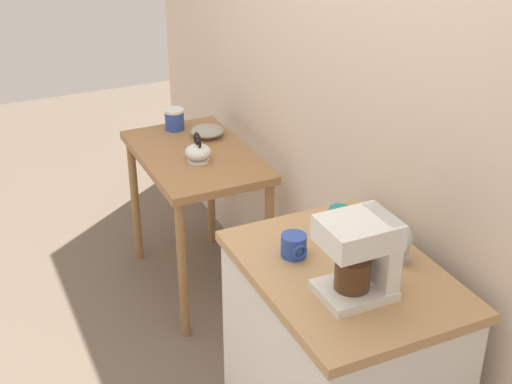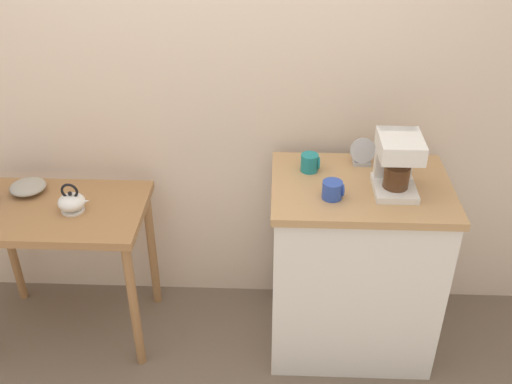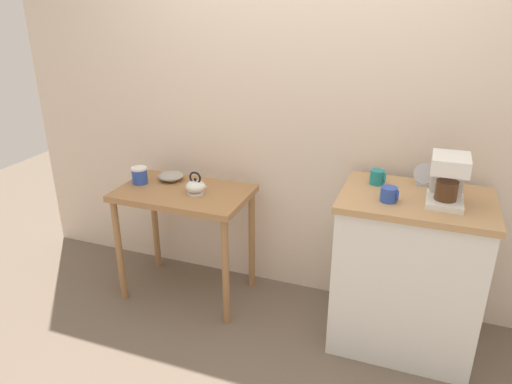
{
  "view_description": "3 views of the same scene",
  "coord_description": "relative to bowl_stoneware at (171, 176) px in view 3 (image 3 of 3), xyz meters",
  "views": [
    {
      "loc": [
        2.37,
        -1.06,
        2.23
      ],
      "look_at": [
        0.16,
        -0.03,
        0.97
      ],
      "focal_mm": 50.85,
      "sensor_mm": 36.0,
      "label": 1
    },
    {
      "loc": [
        0.33,
        -2.22,
        2.3
      ],
      "look_at": [
        0.24,
        -0.01,
        0.91
      ],
      "focal_mm": 41.46,
      "sensor_mm": 36.0,
      "label": 2
    },
    {
      "loc": [
        0.71,
        -2.45,
        1.93
      ],
      "look_at": [
        -0.21,
        0.03,
        0.83
      ],
      "focal_mm": 33.43,
      "sensor_mm": 36.0,
      "label": 3
    }
  ],
  "objects": [
    {
      "name": "canister_enamel",
      "position": [
        -0.17,
        -0.12,
        0.03
      ],
      "size": [
        0.1,
        0.1,
        0.11
      ],
      "color": "#2D4CAD",
      "rests_on": "wooden_table"
    },
    {
      "name": "ground_plane",
      "position": [
        0.87,
        -0.17,
        -0.8
      ],
      "size": [
        8.0,
        8.0,
        0.0
      ],
      "primitive_type": "plane",
      "color": "#6B5B4C"
    },
    {
      "name": "mug_dark_teal",
      "position": [
        1.35,
        -0.02,
        0.18
      ],
      "size": [
        0.09,
        0.08,
        0.08
      ],
      "color": "teal",
      "rests_on": "kitchen_counter"
    },
    {
      "name": "coffee_maker",
      "position": [
        1.71,
        -0.17,
        0.28
      ],
      "size": [
        0.18,
        0.22,
        0.26
      ],
      "color": "white",
      "rests_on": "kitchen_counter"
    },
    {
      "name": "wooden_table",
      "position": [
        0.16,
        -0.13,
        -0.14
      ],
      "size": [
        0.85,
        0.53,
        0.77
      ],
      "color": "#9E7044",
      "rests_on": "ground_plane"
    },
    {
      "name": "teakettle",
      "position": [
        0.26,
        -0.15,
        0.02
      ],
      "size": [
        0.15,
        0.12,
        0.15
      ],
      "color": "white",
      "rests_on": "wooden_table"
    },
    {
      "name": "mug_blue",
      "position": [
        1.44,
        -0.25,
        0.18
      ],
      "size": [
        0.09,
        0.09,
        0.08
      ],
      "color": "#2D4CAD",
      "rests_on": "kitchen_counter"
    },
    {
      "name": "kitchen_counter",
      "position": [
        1.58,
        -0.14,
        -0.33
      ],
      "size": [
        0.8,
        0.58,
        0.93
      ],
      "color": "white",
      "rests_on": "ground_plane"
    },
    {
      "name": "bowl_stoneware",
      "position": [
        0.0,
        0.0,
        0.0
      ],
      "size": [
        0.17,
        0.17,
        0.06
      ],
      "color": "#9E998C",
      "rests_on": "wooden_table"
    },
    {
      "name": "table_clock",
      "position": [
        1.6,
        0.04,
        0.19
      ],
      "size": [
        0.12,
        0.06,
        0.13
      ],
      "color": "#B2B5BA",
      "rests_on": "kitchen_counter"
    },
    {
      "name": "back_wall",
      "position": [
        0.97,
        0.26,
        0.6
      ],
      "size": [
        4.4,
        0.1,
        2.8
      ],
      "primitive_type": "cube",
      "color": "beige",
      "rests_on": "ground_plane"
    }
  ]
}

